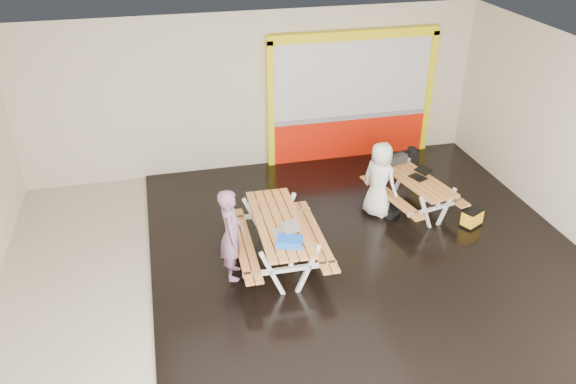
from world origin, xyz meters
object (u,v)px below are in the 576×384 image
object	(u,v)px
toolbox	(397,159)
person_right	(380,180)
laptop_right	(420,175)
person_left	(231,234)
backpack	(411,158)
dark_case	(390,211)
blue_pouch	(290,242)
picnic_table_left	(279,232)
laptop_left	(285,232)
fluke_bag	(472,218)
picnic_table_right	(414,185)

from	to	relation	value
toolbox	person_right	bearing A→B (deg)	-133.33
laptop_right	person_left	bearing A→B (deg)	-160.69
backpack	dark_case	world-z (taller)	backpack
blue_pouch	dark_case	size ratio (longest dim) A/B	1.02
picnic_table_left	laptop_left	size ratio (longest dim) A/B	5.30
laptop_left	fluke_bag	xyz separation A→B (m)	(3.81, 0.68, -0.71)
fluke_bag	dark_case	bearing A→B (deg)	151.04
blue_pouch	fluke_bag	bearing A→B (deg)	14.46
person_left	fluke_bag	world-z (taller)	person_left
picnic_table_left	fluke_bag	world-z (taller)	picnic_table_left
person_right	laptop_right	world-z (taller)	person_right
picnic_table_left	blue_pouch	world-z (taller)	blue_pouch
picnic_table_right	person_left	size ratio (longest dim) A/B	1.33
laptop_left	picnic_table_right	bearing A→B (deg)	27.45
blue_pouch	laptop_left	bearing A→B (deg)	91.89
picnic_table_right	laptop_left	distance (m)	3.35
person_left	fluke_bag	xyz separation A→B (m)	(4.65, 0.53, -0.69)
laptop_right	toolbox	xyz separation A→B (m)	(-0.19, 0.69, 0.04)
picnic_table_right	laptop_right	world-z (taller)	laptop_right
fluke_bag	person_right	bearing A→B (deg)	151.88
picnic_table_right	blue_pouch	distance (m)	3.49
picnic_table_left	fluke_bag	distance (m)	3.85
person_left	person_right	bearing A→B (deg)	-57.34
laptop_right	backpack	xyz separation A→B (m)	(0.26, 0.94, -0.12)
blue_pouch	toolbox	xyz separation A→B (m)	(2.85, 2.49, -0.08)
dark_case	laptop_left	bearing A→B (deg)	-149.82
laptop_right	dark_case	distance (m)	0.91
backpack	fluke_bag	bearing A→B (deg)	-74.20
dark_case	fluke_bag	bearing A→B (deg)	-28.96
person_left	backpack	xyz separation A→B (m)	(4.14, 2.31, -0.23)
backpack	fluke_bag	distance (m)	1.90
blue_pouch	backpack	distance (m)	4.30
laptop_left	blue_pouch	size ratio (longest dim) A/B	1.07
laptop_right	dark_case	xyz separation A→B (m)	(-0.59, -0.08, -0.69)
picnic_table_right	person_right	size ratio (longest dim) A/B	1.39
picnic_table_right	toolbox	size ratio (longest dim) A/B	4.85
dark_case	laptop_right	bearing A→B (deg)	8.02
person_right	dark_case	distance (m)	0.72
picnic_table_right	blue_pouch	size ratio (longest dim) A/B	5.42
backpack	laptop_left	bearing A→B (deg)	-143.37
person_right	toolbox	world-z (taller)	person_right
dark_case	fluke_bag	distance (m)	1.54
fluke_bag	backpack	bearing A→B (deg)	105.80
person_right	blue_pouch	bearing A→B (deg)	98.29
laptop_right	blue_pouch	world-z (taller)	blue_pouch
person_left	picnic_table_right	bearing A→B (deg)	-61.48
blue_pouch	toolbox	bearing A→B (deg)	41.18
toolbox	fluke_bag	bearing A→B (deg)	-57.97
picnic_table_right	person_right	world-z (taller)	person_right
person_right	dark_case	bearing A→B (deg)	-144.14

